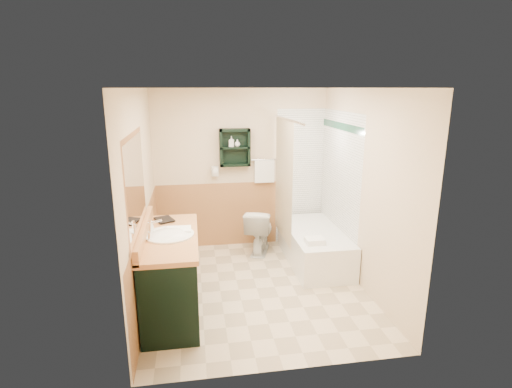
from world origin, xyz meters
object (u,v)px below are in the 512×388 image
object	(u,v)px
toilet	(259,231)
soap_bottle_b	(237,144)
soap_bottle_a	(232,144)
wall_shelf	(235,148)
hair_dryer	(215,171)
bathtub	(314,246)
vanity	(172,274)
vanity_book	(156,212)

from	to	relation	value
toilet	soap_bottle_b	xyz separation A→B (m)	(-0.29, 0.26, 1.27)
soap_bottle_a	soap_bottle_b	world-z (taller)	soap_bottle_b
wall_shelf	hair_dryer	xyz separation A→B (m)	(-0.30, 0.02, -0.35)
toilet	soap_bottle_a	xyz separation A→B (m)	(-0.37, 0.26, 1.27)
soap_bottle_b	bathtub	bearing A→B (deg)	-37.83
vanity	bathtub	size ratio (longest dim) A/B	0.94
vanity_book	soap_bottle_a	distance (m)	1.75
vanity	soap_bottle_b	bearing A→B (deg)	62.16
soap_bottle_a	wall_shelf	bearing A→B (deg)	5.95
vanity	bathtub	bearing A→B (deg)	27.48
wall_shelf	vanity	world-z (taller)	wall_shelf
toilet	vanity_book	world-z (taller)	vanity_book
vanity	soap_bottle_b	xyz separation A→B (m)	(0.93, 1.77, 1.16)
wall_shelf	bathtub	size ratio (longest dim) A/B	0.37
bathtub	toilet	distance (m)	0.87
bathtub	toilet	bearing A→B (deg)	144.15
soap_bottle_a	toilet	bearing A→B (deg)	-34.98
hair_dryer	soap_bottle_b	distance (m)	0.53
vanity	soap_bottle_b	world-z (taller)	soap_bottle_b
toilet	soap_bottle_a	bearing A→B (deg)	-16.26
wall_shelf	vanity_book	bearing A→B (deg)	-128.96
hair_dryer	bathtub	distance (m)	1.82
bathtub	vanity_book	xyz separation A→B (m)	(-2.08, -0.54, 0.78)
vanity	hair_dryer	bearing A→B (deg)	71.67
toilet	soap_bottle_b	distance (m)	1.33
soap_bottle_a	bathtub	bearing A→B (deg)	-35.55
wall_shelf	soap_bottle_a	world-z (taller)	wall_shelf
soap_bottle_b	vanity	bearing A→B (deg)	-117.84
wall_shelf	bathtub	world-z (taller)	wall_shelf
soap_bottle_b	vanity_book	bearing A→B (deg)	-130.05
soap_bottle_a	soap_bottle_b	distance (m)	0.09
wall_shelf	soap_bottle_a	xyz separation A→B (m)	(-0.05, -0.01, 0.05)
soap_bottle_b	hair_dryer	bearing A→B (deg)	174.92
toilet	vanity	bearing A→B (deg)	69.65
hair_dryer	vanity	bearing A→B (deg)	-108.33
hair_dryer	toilet	size ratio (longest dim) A/B	0.35
vanity	bathtub	xyz separation A→B (m)	(1.92, 1.00, -0.21)
toilet	vanity_book	distance (m)	1.87
hair_dryer	vanity	distance (m)	2.04
wall_shelf	vanity	xyz separation A→B (m)	(-0.89, -1.77, -1.10)
soap_bottle_a	vanity	bearing A→B (deg)	-115.63
vanity	toilet	xyz separation A→B (m)	(1.22, 1.50, -0.12)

